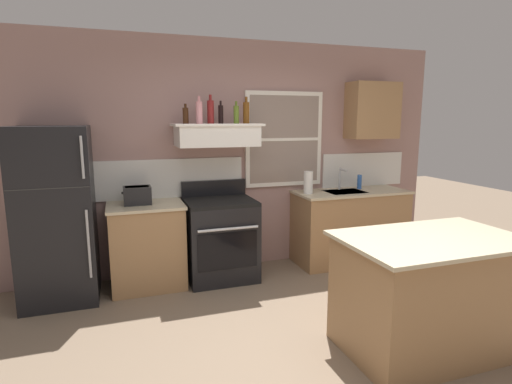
{
  "coord_description": "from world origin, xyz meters",
  "views": [
    {
      "loc": [
        -1.31,
        -2.48,
        1.8
      ],
      "look_at": [
        -0.05,
        1.2,
        1.1
      ],
      "focal_mm": 28.64,
      "sensor_mm": 36.0,
      "label": 1
    }
  ],
  "objects": [
    {
      "name": "kitchen_island",
      "position": [
        0.94,
        -0.08,
        0.46
      ],
      "size": [
        1.4,
        0.9,
        0.91
      ],
      "color": "#9E754C",
      "rests_on": "ground_plane"
    },
    {
      "name": "bottle_amber_wine",
      "position": [
        0.1,
        1.98,
        1.87
      ],
      "size": [
        0.07,
        0.07,
        0.3
      ],
      "color": "brown",
      "rests_on": "range_hood_shelf"
    },
    {
      "name": "back_wall",
      "position": [
        0.03,
        2.23,
        1.35
      ],
      "size": [
        5.4,
        0.11,
        2.7
      ],
      "color": "gray",
      "rests_on": "ground_plane"
    },
    {
      "name": "sink_faucet",
      "position": [
        1.35,
        2.0,
        1.08
      ],
      "size": [
        0.03,
        0.17,
        0.28
      ],
      "color": "silver",
      "rests_on": "counter_right_with_sink"
    },
    {
      "name": "range_hood_shelf",
      "position": [
        -0.25,
        1.96,
        1.62
      ],
      "size": [
        0.96,
        0.52,
        0.24
      ],
      "color": "white"
    },
    {
      "name": "toaster",
      "position": [
        -1.13,
        1.91,
        1.01
      ],
      "size": [
        0.3,
        0.2,
        0.19
      ],
      "color": "black",
      "rests_on": "counter_left_of_stove"
    },
    {
      "name": "counter_left_of_stove",
      "position": [
        -1.05,
        1.9,
        0.46
      ],
      "size": [
        0.79,
        0.63,
        0.91
      ],
      "color": "#9E754C",
      "rests_on": "ground_plane"
    },
    {
      "name": "bottle_red_label_wine",
      "position": [
        -0.31,
        1.96,
        1.88
      ],
      "size": [
        0.07,
        0.07,
        0.31
      ],
      "color": "maroon",
      "rests_on": "range_hood_shelf"
    },
    {
      "name": "bottle_balsamic_dark",
      "position": [
        -0.19,
        2.0,
        1.85
      ],
      "size": [
        0.06,
        0.06,
        0.25
      ],
      "color": "black",
      "rests_on": "range_hood_shelf"
    },
    {
      "name": "bottle_olive_oil_square",
      "position": [
        -0.04,
        1.91,
        1.85
      ],
      "size": [
        0.06,
        0.06,
        0.24
      ],
      "color": "#4C601E",
      "rests_on": "range_hood_shelf"
    },
    {
      "name": "bottle_rose_pink",
      "position": [
        -0.45,
        1.9,
        1.87
      ],
      "size": [
        0.07,
        0.07,
        0.29
      ],
      "color": "#C67F84",
      "rests_on": "range_hood_shelf"
    },
    {
      "name": "paper_towel_roll",
      "position": [
        0.85,
        1.9,
        1.04
      ],
      "size": [
        0.11,
        0.11,
        0.27
      ],
      "primitive_type": "cylinder",
      "color": "white",
      "rests_on": "counter_right_with_sink"
    },
    {
      "name": "dish_soap_bottle",
      "position": [
        1.63,
        2.0,
        1.0
      ],
      "size": [
        0.06,
        0.06,
        0.18
      ],
      "primitive_type": "cylinder",
      "color": "blue",
      "rests_on": "counter_right_with_sink"
    },
    {
      "name": "upper_cabinet_right",
      "position": [
        1.8,
        2.04,
        1.9
      ],
      "size": [
        0.64,
        0.32,
        0.7
      ],
      "color": "#9E754C"
    },
    {
      "name": "counter_right_with_sink",
      "position": [
        1.45,
        1.9,
        0.46
      ],
      "size": [
        1.43,
        0.63,
        0.91
      ],
      "color": "#9E754C",
      "rests_on": "ground_plane"
    },
    {
      "name": "bottle_brown_stout",
      "position": [
        -0.59,
        1.96,
        1.83
      ],
      "size": [
        0.06,
        0.06,
        0.21
      ],
      "color": "#381E0F",
      "rests_on": "range_hood_shelf"
    },
    {
      "name": "stove_range",
      "position": [
        -0.25,
        1.86,
        0.46
      ],
      "size": [
        0.76,
        0.69,
        1.09
      ],
      "color": "black",
      "rests_on": "ground_plane"
    },
    {
      "name": "refrigerator",
      "position": [
        -1.9,
        1.84,
        0.87
      ],
      "size": [
        0.7,
        0.72,
        1.73
      ],
      "color": "black",
      "rests_on": "ground_plane"
    },
    {
      "name": "ground_plane",
      "position": [
        0.0,
        0.0,
        0.0
      ],
      "size": [
        16.0,
        16.0,
        0.0
      ],
      "primitive_type": "plane",
      "color": "#7A6651"
    }
  ]
}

